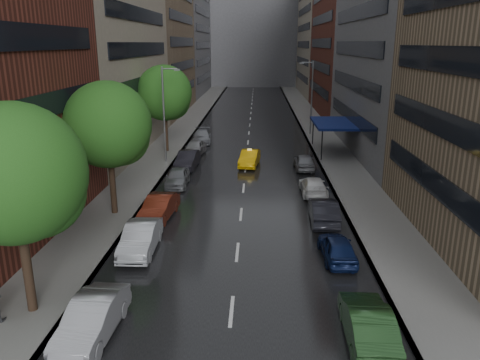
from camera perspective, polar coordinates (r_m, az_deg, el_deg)
name	(u,v)px	position (r m, az deg, el deg)	size (l,w,h in m)	color
road	(249,128)	(64.90, 1.17, 6.41)	(14.00, 140.00, 0.01)	black
sidewalk_left	(185,127)	(65.65, -6.76, 6.48)	(4.00, 140.00, 0.15)	gray
sidewalk_right	(315,127)	(65.37, 9.13, 6.34)	(4.00, 140.00, 0.15)	gray
buildings_left	(150,9)	(74.60, -10.97, 19.75)	(8.00, 108.00, 38.00)	maroon
buildings_right	(357,15)	(72.08, 14.04, 18.94)	(8.05, 109.10, 36.00)	#937A5B
building_far	(254,24)	(132.00, 1.74, 18.44)	(40.00, 14.00, 32.00)	slate
tree_near	(14,174)	(20.59, -25.85, 0.68)	(5.73, 5.73, 9.13)	#382619
tree_mid	(108,125)	(31.54, -15.81, 6.48)	(5.64, 5.64, 8.99)	#382619
tree_far	(164,93)	(49.81, -9.21, 10.43)	(5.73, 5.73, 9.14)	#382619
taxi	(250,158)	(44.34, 1.17, 2.68)	(1.58, 4.53, 1.49)	#F9B70D
parked_cars_left	(177,178)	(38.02, -7.72, 0.24)	(2.42, 42.93, 1.59)	#929397
parked_cars_right	(323,211)	(30.95, 10.11, -3.72)	(1.94, 30.52, 1.59)	#1D3D1B
street_lamp_left	(165,113)	(45.22, -9.17, 8.10)	(1.74, 0.22, 9.00)	gray
street_lamp_right	(311,96)	(59.63, 8.66, 10.08)	(1.74, 0.22, 9.00)	gray
awning	(333,123)	(50.21, 11.26, 6.78)	(4.00, 8.00, 3.12)	navy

